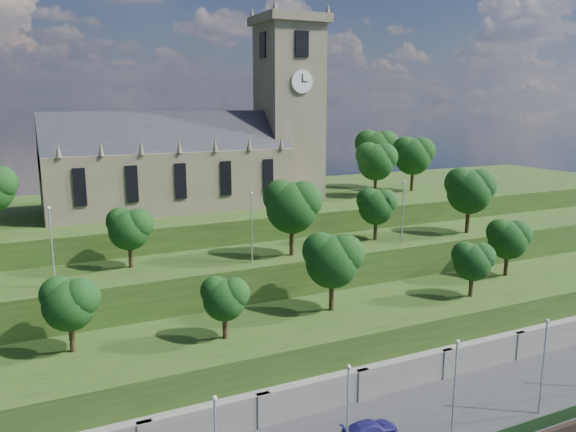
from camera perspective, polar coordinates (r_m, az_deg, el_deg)
retaining_wall at (r=53.66m, az=2.34°, el=-18.45°), size 160.00×2.10×5.00m
embankment_lower at (r=57.73m, az=-0.51°, el=-14.46°), size 160.00×12.00×8.00m
embankment_upper at (r=66.27m, az=-4.57°, el=-9.08°), size 160.00×10.00×12.00m
hilltop at (r=84.87m, az=-9.65°, el=-3.50°), size 160.00×32.00×15.00m
church at (r=78.67m, az=-8.66°, el=6.48°), size 38.60×12.35×27.60m
trees_lower at (r=56.35m, az=2.66°, el=-5.53°), size 66.69×8.49×8.25m
trees_upper at (r=63.68m, az=-0.71°, el=0.91°), size 66.06×8.11×8.78m
trees_hilltop at (r=78.03m, az=-8.72°, el=5.53°), size 74.46×15.82×10.47m
lamp_posts_promenade at (r=43.39m, az=6.07°, el=-19.34°), size 60.36×0.36×8.94m
lamp_posts_upper at (r=60.58m, az=-3.72°, el=-0.62°), size 40.36×0.36×7.90m
car_right at (r=50.07m, az=8.32°, el=-20.68°), size 4.98×2.08×1.44m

